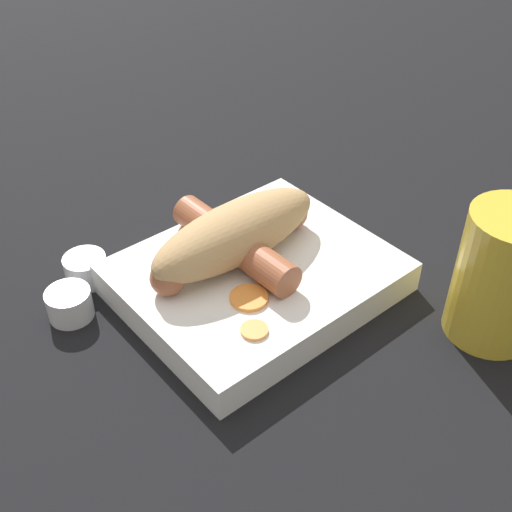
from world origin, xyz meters
The scene contains 8 objects.
ground_plane centered at (0.00, 0.00, 0.00)m, with size 3.00×3.00×0.00m, color black.
food_tray centered at (0.00, 0.00, 0.02)m, with size 0.24×0.20×0.03m.
bread_roll centered at (-0.01, 0.02, 0.06)m, with size 0.18×0.07×0.05m.
sausage centered at (-0.01, 0.02, 0.05)m, with size 0.18×0.15×0.03m.
pickled_veggies centered at (-0.04, -0.04, 0.03)m, with size 0.06×0.07×0.00m.
condiment_cup_near centered at (-0.12, 0.12, 0.01)m, with size 0.04×0.04×0.03m.
condiment_cup_far centered at (-0.15, 0.08, 0.01)m, with size 0.04×0.04×0.03m.
drink_glass centered at (0.12, -0.17, 0.06)m, with size 0.08×0.08×0.12m.
Camera 1 is at (-0.30, -0.35, 0.41)m, focal length 45.00 mm.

